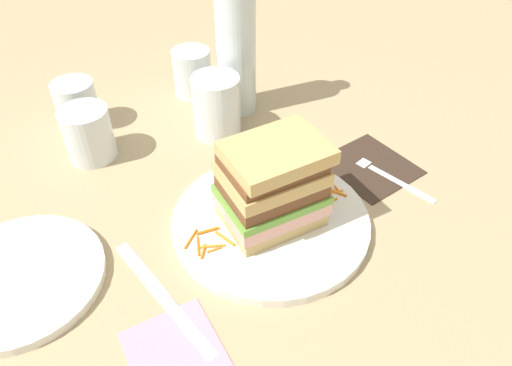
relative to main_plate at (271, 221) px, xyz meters
name	(u,v)px	position (x,y,z in m)	size (l,w,h in m)	color
ground_plane	(260,226)	(-0.01, 0.01, -0.01)	(3.00, 3.00, 0.00)	tan
main_plate	(271,221)	(0.00, 0.00, 0.00)	(0.26, 0.26, 0.01)	white
sandwich	(272,185)	(0.00, 0.00, 0.06)	(0.14, 0.12, 0.12)	tan
carrot_shred_0	(214,250)	(-0.09, 0.00, 0.01)	(0.00, 0.00, 0.02)	orange
carrot_shred_1	(201,249)	(-0.10, 0.01, 0.01)	(0.00, 0.00, 0.02)	orange
carrot_shred_2	(210,244)	(-0.09, 0.01, 0.01)	(0.00, 0.00, 0.03)	orange
carrot_shred_3	(198,246)	(-0.10, 0.02, 0.01)	(0.00, 0.00, 0.03)	orange
carrot_shred_4	(208,231)	(-0.08, 0.03, 0.01)	(0.00, 0.00, 0.03)	orange
carrot_shred_5	(225,238)	(-0.07, 0.01, 0.01)	(0.00, 0.00, 0.03)	orange
carrot_shred_6	(191,239)	(-0.10, 0.03, 0.01)	(0.00, 0.00, 0.03)	orange
carrot_shred_7	(335,192)	(0.10, -0.02, 0.01)	(0.00, 0.00, 0.02)	orange
carrot_shred_8	(338,190)	(0.11, -0.02, 0.01)	(0.00, 0.00, 0.02)	orange
carrot_shred_9	(329,202)	(0.08, -0.03, 0.01)	(0.00, 0.00, 0.03)	orange
carrot_shred_10	(339,193)	(0.10, -0.02, 0.01)	(0.00, 0.00, 0.02)	orange
carrot_shred_11	(325,191)	(0.09, -0.01, 0.01)	(0.00, 0.00, 0.03)	orange
carrot_shred_12	(315,200)	(0.07, -0.01, 0.01)	(0.00, 0.00, 0.02)	orange
carrot_shred_13	(324,186)	(0.10, 0.00, 0.01)	(0.00, 0.00, 0.03)	orange
carrot_shred_14	(315,196)	(0.07, -0.01, 0.01)	(0.00, 0.00, 0.03)	orange
napkin_dark	(370,166)	(0.19, 0.00, -0.01)	(0.12, 0.12, 0.00)	#38281E
fork	(383,172)	(0.20, -0.03, 0.00)	(0.03, 0.17, 0.00)	silver
knife	(165,299)	(-0.17, -0.01, -0.01)	(0.02, 0.20, 0.00)	silver
juice_glass	(217,108)	(0.07, 0.22, 0.04)	(0.08, 0.08, 0.10)	white
water_bottle	(236,38)	(0.14, 0.25, 0.12)	(0.06, 0.06, 0.28)	silver
empty_tumbler_0	(77,105)	(-0.09, 0.38, 0.03)	(0.07, 0.07, 0.08)	silver
empty_tumbler_1	(192,72)	(0.11, 0.34, 0.03)	(0.07, 0.07, 0.08)	silver
empty_tumbler_2	(88,134)	(-0.11, 0.29, 0.03)	(0.07, 0.07, 0.08)	silver
side_plate	(19,278)	(-0.29, 0.12, 0.00)	(0.20, 0.20, 0.01)	white
napkin_pink	(174,351)	(-0.19, -0.07, -0.01)	(0.09, 0.10, 0.00)	pink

